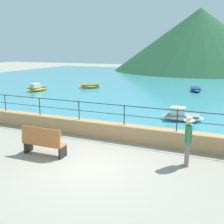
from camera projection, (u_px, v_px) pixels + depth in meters
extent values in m
plane|color=gray|center=(91.00, 168.00, 9.03)|extent=(120.00, 120.00, 0.00)
cube|color=tan|center=(124.00, 132.00, 11.80)|extent=(20.00, 0.56, 0.70)
cylinder|color=#282623|center=(5.00, 103.00, 14.27)|extent=(0.04, 0.04, 0.90)
cylinder|color=#282623|center=(40.00, 106.00, 13.39)|extent=(0.04, 0.04, 0.90)
cylinder|color=#282623|center=(79.00, 110.00, 12.50)|extent=(0.04, 0.04, 0.90)
cylinder|color=#282623|center=(124.00, 115.00, 11.62)|extent=(0.04, 0.04, 0.90)
cylinder|color=#282623|center=(177.00, 120.00, 10.73)|extent=(0.04, 0.04, 0.90)
cylinder|color=#282623|center=(124.00, 106.00, 11.52)|extent=(18.40, 0.04, 0.04)
cylinder|color=#282623|center=(124.00, 115.00, 11.62)|extent=(18.40, 0.03, 0.03)
cube|color=teal|center=(190.00, 82.00, 32.10)|extent=(64.00, 44.32, 0.06)
cone|color=#1E4C2D|center=(199.00, 40.00, 49.07)|extent=(31.47, 31.47, 11.33)
cube|color=#B76633|center=(45.00, 143.00, 10.11)|extent=(1.71, 0.57, 0.06)
cube|color=#B76633|center=(41.00, 136.00, 9.83)|extent=(1.70, 0.19, 0.64)
cube|color=black|center=(29.00, 147.00, 10.45)|extent=(0.09, 0.47, 0.43)
cube|color=black|center=(63.00, 152.00, 9.88)|extent=(0.09, 0.47, 0.43)
cylinder|color=slate|center=(187.00, 153.00, 9.24)|extent=(0.15, 0.15, 0.86)
cylinder|color=slate|center=(187.00, 155.00, 9.07)|extent=(0.15, 0.15, 0.86)
cube|color=#337F4C|center=(188.00, 134.00, 8.99)|extent=(0.28, 0.39, 0.60)
cylinder|color=#337F4C|center=(188.00, 133.00, 9.23)|extent=(0.09, 0.09, 0.52)
cylinder|color=#337F4C|center=(189.00, 137.00, 8.77)|extent=(0.09, 0.09, 0.52)
sphere|color=tan|center=(189.00, 122.00, 8.89)|extent=(0.22, 0.22, 0.22)
cylinder|color=beige|center=(189.00, 120.00, 8.88)|extent=(0.38, 0.38, 0.02)
cylinder|color=beige|center=(189.00, 119.00, 8.86)|extent=(0.20, 0.20, 0.10)
ellipsoid|color=#2D4C9E|center=(196.00, 89.00, 25.08)|extent=(1.39, 2.44, 0.36)
cube|color=navy|center=(196.00, 88.00, 25.05)|extent=(1.16, 1.96, 0.06)
ellipsoid|color=gold|center=(90.00, 86.00, 27.31)|extent=(2.34, 2.16, 0.36)
cube|color=brown|center=(90.00, 85.00, 27.27)|extent=(1.90, 1.77, 0.06)
ellipsoid|color=white|center=(182.00, 117.00, 14.80)|extent=(2.38, 1.14, 0.36)
cube|color=gray|center=(183.00, 115.00, 14.76)|extent=(1.91, 0.96, 0.06)
cube|color=silver|center=(178.00, 111.00, 14.78)|extent=(0.86, 0.71, 0.40)
ellipsoid|color=gold|center=(38.00, 89.00, 25.27)|extent=(1.37, 2.44, 0.36)
cube|color=brown|center=(38.00, 88.00, 25.24)|extent=(1.14, 1.96, 0.06)
cube|color=silver|center=(35.00, 86.00, 24.98)|extent=(0.79, 0.92, 0.40)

